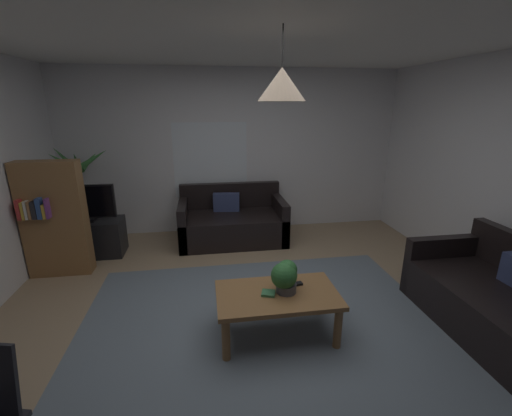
# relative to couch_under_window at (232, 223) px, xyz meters

# --- Properties ---
(floor) EXTENTS (5.27, 5.16, 0.02)m
(floor) POSITION_rel_couch_under_window_xyz_m (0.09, -2.07, -0.28)
(floor) COLOR #9E8466
(floor) RESTS_ON ground
(rug) EXTENTS (3.42, 2.84, 0.01)m
(rug) POSITION_rel_couch_under_window_xyz_m (0.09, -2.27, -0.27)
(rug) COLOR slate
(rug) RESTS_ON ground
(wall_back) EXTENTS (5.39, 0.06, 2.55)m
(wall_back) POSITION_rel_couch_under_window_xyz_m (0.09, 0.54, 1.00)
(wall_back) COLOR silver
(wall_back) RESTS_ON ground
(ceiling) EXTENTS (5.27, 5.16, 0.02)m
(ceiling) POSITION_rel_couch_under_window_xyz_m (0.09, -2.07, 2.29)
(ceiling) COLOR white
(window_pane) EXTENTS (1.15, 0.01, 1.16)m
(window_pane) POSITION_rel_couch_under_window_xyz_m (-0.28, 0.50, 0.89)
(window_pane) COLOR white
(couch_under_window) EXTENTS (1.57, 0.89, 0.82)m
(couch_under_window) POSITION_rel_couch_under_window_xyz_m (0.00, 0.00, 0.00)
(couch_under_window) COLOR black
(couch_under_window) RESTS_ON ground
(couch_right_side) EXTENTS (0.89, 1.54, 0.82)m
(couch_right_side) POSITION_rel_couch_under_window_xyz_m (2.22, -2.54, 0.00)
(couch_right_side) COLOR black
(couch_right_side) RESTS_ON ground
(coffee_table) EXTENTS (1.07, 0.62, 0.43)m
(coffee_table) POSITION_rel_couch_under_window_xyz_m (0.20, -2.30, 0.09)
(coffee_table) COLOR olive
(coffee_table) RESTS_ON ground
(book_on_table_0) EXTENTS (0.14, 0.13, 0.02)m
(book_on_table_0) POSITION_rel_couch_under_window_xyz_m (0.12, -2.31, 0.16)
(book_on_table_0) COLOR #387247
(book_on_table_0) RESTS_ON coffee_table
(remote_on_table_0) EXTENTS (0.17, 0.08, 0.02)m
(remote_on_table_0) POSITION_rel_couch_under_window_xyz_m (0.38, -2.20, 0.16)
(remote_on_table_0) COLOR black
(remote_on_table_0) RESTS_ON coffee_table
(potted_plant_on_table) EXTENTS (0.24, 0.24, 0.29)m
(potted_plant_on_table) POSITION_rel_couch_under_window_xyz_m (0.27, -2.29, 0.31)
(potted_plant_on_table) COLOR #4C4C51
(potted_plant_on_table) RESTS_ON coffee_table
(tv_stand) EXTENTS (0.90, 0.44, 0.50)m
(tv_stand) POSITION_rel_couch_under_window_xyz_m (-1.99, -0.24, -0.02)
(tv_stand) COLOR black
(tv_stand) RESTS_ON ground
(tv) EXTENTS (0.80, 0.16, 0.50)m
(tv) POSITION_rel_couch_under_window_xyz_m (-1.99, -0.26, 0.48)
(tv) COLOR black
(tv) RESTS_ON tv_stand
(potted_palm_corner) EXTENTS (0.87, 0.77, 1.47)m
(potted_palm_corner) POSITION_rel_couch_under_window_xyz_m (-2.14, 0.17, 0.36)
(potted_palm_corner) COLOR brown
(potted_palm_corner) RESTS_ON ground
(bookshelf_corner) EXTENTS (0.70, 0.31, 1.40)m
(bookshelf_corner) POSITION_rel_couch_under_window_xyz_m (-2.18, -0.75, 0.44)
(bookshelf_corner) COLOR olive
(bookshelf_corner) RESTS_ON ground
(pendant_lamp) EXTENTS (0.36, 0.36, 0.52)m
(pendant_lamp) POSITION_rel_couch_under_window_xyz_m (0.20, -2.30, 1.88)
(pendant_lamp) COLOR black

